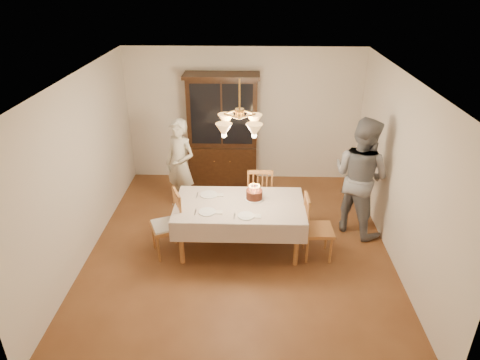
{
  "coord_description": "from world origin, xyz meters",
  "views": [
    {
      "loc": [
        0.17,
        -5.46,
        3.87
      ],
      "look_at": [
        0.0,
        0.2,
        1.05
      ],
      "focal_mm": 32.0,
      "sensor_mm": 36.0,
      "label": 1
    }
  ],
  "objects_px": {
    "dining_table": "(240,208)",
    "elderly_woman": "(180,165)",
    "chair_far_side": "(259,196)",
    "birthday_cake": "(254,195)",
    "china_hutch": "(223,132)"
  },
  "relations": [
    {
      "from": "dining_table",
      "to": "china_hutch",
      "type": "distance_m",
      "value": 2.32
    },
    {
      "from": "china_hutch",
      "to": "elderly_woman",
      "type": "distance_m",
      "value": 1.25
    },
    {
      "from": "elderly_woman",
      "to": "dining_table",
      "type": "bearing_deg",
      "value": -17.11
    },
    {
      "from": "china_hutch",
      "to": "elderly_woman",
      "type": "height_order",
      "value": "china_hutch"
    },
    {
      "from": "china_hutch",
      "to": "chair_far_side",
      "type": "xyz_separation_m",
      "value": [
        0.7,
        -1.43,
        -0.6
      ]
    },
    {
      "from": "chair_far_side",
      "to": "birthday_cake",
      "type": "height_order",
      "value": "chair_far_side"
    },
    {
      "from": "dining_table",
      "to": "chair_far_side",
      "type": "distance_m",
      "value": 0.91
    },
    {
      "from": "dining_table",
      "to": "chair_far_side",
      "type": "bearing_deg",
      "value": 69.66
    },
    {
      "from": "elderly_woman",
      "to": "china_hutch",
      "type": "bearing_deg",
      "value": 89.12
    },
    {
      "from": "china_hutch",
      "to": "elderly_woman",
      "type": "xyz_separation_m",
      "value": [
        -0.67,
        -1.04,
        -0.22
      ]
    },
    {
      "from": "elderly_woman",
      "to": "birthday_cake",
      "type": "distance_m",
      "value": 1.66
    },
    {
      "from": "dining_table",
      "to": "birthday_cake",
      "type": "distance_m",
      "value": 0.3
    },
    {
      "from": "dining_table",
      "to": "elderly_woman",
      "type": "xyz_separation_m",
      "value": [
        -1.06,
        1.22,
        0.13
      ]
    },
    {
      "from": "china_hutch",
      "to": "dining_table",
      "type": "bearing_deg",
      "value": -80.08
    },
    {
      "from": "chair_far_side",
      "to": "elderly_woman",
      "type": "bearing_deg",
      "value": 164.04
    }
  ]
}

